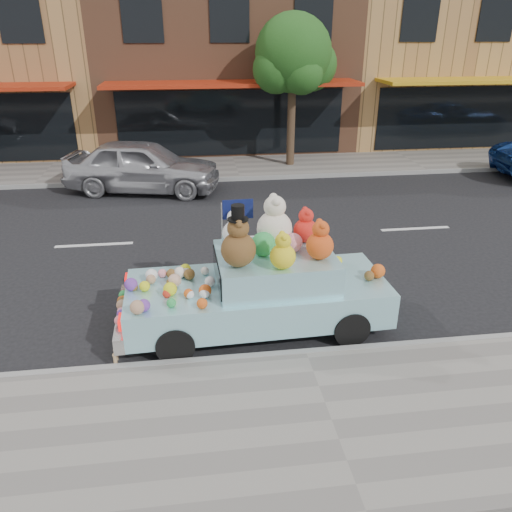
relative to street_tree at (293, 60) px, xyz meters
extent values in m
plane|color=black|center=(-2.03, -6.55, -3.69)|extent=(120.00, 120.00, 0.00)
cube|color=gray|center=(-2.03, -13.05, -3.63)|extent=(60.00, 3.00, 0.12)
cube|color=gray|center=(-2.03, -0.05, -3.63)|extent=(60.00, 3.00, 0.12)
cube|color=gray|center=(-2.03, -11.55, -3.63)|extent=(60.00, 0.12, 0.13)
cube|color=gray|center=(-2.03, -1.55, -3.63)|extent=(60.00, 0.12, 0.13)
cube|color=black|center=(-9.03, 1.43, 1.31)|extent=(1.40, 0.06, 1.60)
cube|color=brown|center=(-2.03, 5.45, -0.19)|extent=(10.00, 8.00, 7.00)
cube|color=black|center=(-2.03, 1.43, -2.29)|extent=(8.50, 0.06, 2.40)
cube|color=#A5260F|center=(-2.03, 0.55, -0.79)|extent=(9.00, 1.80, 0.12)
cube|color=black|center=(-5.03, 1.43, 1.31)|extent=(1.40, 0.06, 1.60)
cube|color=black|center=(-2.03, 1.43, 1.31)|extent=(1.40, 0.06, 1.60)
cube|color=black|center=(0.97, 1.43, 1.31)|extent=(1.40, 0.06, 1.60)
cube|color=#AA7D47|center=(7.97, 5.45, -0.19)|extent=(10.00, 8.00, 7.00)
cube|color=black|center=(7.97, 1.43, -2.29)|extent=(8.50, 0.06, 2.40)
cube|color=gold|center=(7.97, 0.55, -0.79)|extent=(9.00, 1.80, 0.12)
cube|color=black|center=(4.97, 1.43, 1.31)|extent=(1.40, 0.06, 1.60)
cube|color=black|center=(7.97, 1.43, 1.31)|extent=(1.40, 0.06, 1.60)
cylinder|color=#38281C|center=(-0.03, -0.05, -2.09)|extent=(0.28, 0.28, 3.20)
sphere|color=#1B4914|center=(-0.03, -0.05, 0.23)|extent=(2.60, 2.60, 2.60)
sphere|color=#1B4914|center=(0.67, 0.25, -0.17)|extent=(1.80, 1.80, 1.80)
sphere|color=#1B4914|center=(-0.63, -0.25, -0.27)|extent=(1.60, 1.60, 1.60)
sphere|color=#1B4914|center=(0.17, -0.65, -0.37)|extent=(1.40, 1.40, 1.40)
sphere|color=#1B4914|center=(-0.33, 0.55, -0.07)|extent=(1.60, 1.60, 1.60)
imported|color=silver|center=(-5.13, -2.34, -2.89)|extent=(5.04, 2.92, 1.61)
cylinder|color=black|center=(-1.23, -11.27, -3.39)|extent=(0.61, 0.22, 0.60)
cylinder|color=black|center=(-1.28, -9.71, -3.39)|extent=(0.61, 0.22, 0.60)
cylinder|color=black|center=(-4.03, -11.36, -3.39)|extent=(0.61, 0.22, 0.60)
cylinder|color=black|center=(-4.08, -9.80, -3.39)|extent=(0.61, 0.22, 0.60)
cube|color=#9CDDE9|center=(-2.65, -10.54, -3.14)|extent=(4.35, 1.84, 0.60)
cube|color=#9CDDE9|center=(-2.35, -10.53, -2.59)|extent=(1.95, 1.56, 0.50)
cube|color=silver|center=(-4.87, -10.61, -3.29)|extent=(0.22, 1.78, 0.26)
cube|color=red|center=(-4.80, -11.29, -2.97)|extent=(0.07, 0.28, 0.16)
cube|color=red|center=(-4.85, -9.93, -2.97)|extent=(0.07, 0.28, 0.16)
cube|color=black|center=(-3.30, -10.56, -2.59)|extent=(0.08, 1.30, 0.40)
sphere|color=brown|center=(-2.99, -10.90, -2.07)|extent=(0.54, 0.54, 0.54)
sphere|color=brown|center=(-2.99, -10.90, -1.72)|extent=(0.34, 0.34, 0.34)
sphere|color=brown|center=(-2.99, -11.01, -1.61)|extent=(0.13, 0.13, 0.13)
sphere|color=brown|center=(-2.99, -10.78, -1.61)|extent=(0.13, 0.13, 0.13)
cylinder|color=black|center=(-2.99, -10.90, -1.58)|extent=(0.32, 0.32, 0.02)
cylinder|color=black|center=(-2.99, -10.90, -1.47)|extent=(0.20, 0.20, 0.22)
sphere|color=beige|center=(-2.32, -10.17, -2.05)|extent=(0.60, 0.60, 0.60)
sphere|color=beige|center=(-2.32, -10.17, -1.66)|extent=(0.37, 0.37, 0.37)
sphere|color=beige|center=(-2.32, -10.30, -1.54)|extent=(0.14, 0.14, 0.14)
sphere|color=beige|center=(-2.32, -10.05, -1.54)|extent=(0.14, 0.14, 0.14)
sphere|color=#C74212|center=(-1.70, -10.81, -2.12)|extent=(0.44, 0.44, 0.44)
sphere|color=#C74212|center=(-1.70, -10.81, -1.84)|extent=(0.27, 0.27, 0.27)
sphere|color=#C74212|center=(-1.70, -10.90, -1.75)|extent=(0.10, 0.10, 0.10)
sphere|color=#C74212|center=(-1.70, -10.71, -1.75)|extent=(0.10, 0.10, 0.10)
sphere|color=red|center=(-1.77, -10.11, -2.14)|extent=(0.41, 0.41, 0.41)
sphere|color=red|center=(-1.77, -10.11, -1.87)|extent=(0.26, 0.26, 0.26)
sphere|color=red|center=(-1.77, -10.20, -1.79)|extent=(0.10, 0.10, 0.10)
sphere|color=red|center=(-1.77, -10.02, -1.79)|extent=(0.10, 0.10, 0.10)
sphere|color=white|center=(-2.97, -10.10, -2.13)|extent=(0.43, 0.43, 0.43)
sphere|color=white|center=(-2.97, -10.10, -1.85)|extent=(0.27, 0.27, 0.27)
sphere|color=white|center=(-2.97, -10.19, -1.76)|extent=(0.10, 0.10, 0.10)
sphere|color=white|center=(-2.97, -10.00, -1.76)|extent=(0.10, 0.10, 0.10)
sphere|color=yellow|center=(-2.34, -11.08, -2.14)|extent=(0.40, 0.40, 0.40)
sphere|color=yellow|center=(-2.34, -11.08, -1.89)|extent=(0.25, 0.25, 0.25)
sphere|color=yellow|center=(-2.34, -11.16, -1.81)|extent=(0.09, 0.09, 0.09)
sphere|color=yellow|center=(-2.34, -10.99, -1.81)|extent=(0.09, 0.09, 0.09)
sphere|color=green|center=(-2.55, -10.53, -2.16)|extent=(0.40, 0.40, 0.40)
sphere|color=pink|center=(-2.06, -10.47, -2.19)|extent=(0.32, 0.32, 0.32)
sphere|color=pink|center=(-4.22, -10.15, -2.77)|extent=(0.15, 0.15, 0.15)
sphere|color=#A37859|center=(-4.40, -10.36, -2.76)|extent=(0.16, 0.16, 0.16)
sphere|color=#A37859|center=(-4.54, -11.30, -2.73)|extent=(0.22, 0.22, 0.22)
sphere|color=brown|center=(-4.66, -10.56, -2.78)|extent=(0.13, 0.13, 0.13)
sphere|color=white|center=(-3.44, -10.59, -2.76)|extent=(0.18, 0.18, 0.18)
sphere|color=#CC4C13|center=(-3.53, -10.90, -2.74)|extent=(0.20, 0.20, 0.20)
sphere|color=#CCD317|center=(-4.07, -10.80, -2.73)|extent=(0.22, 0.22, 0.22)
sphere|color=#643092|center=(-4.45, -11.23, -2.75)|extent=(0.19, 0.19, 0.19)
sphere|color=#F8E4C5|center=(-3.92, -10.20, -2.75)|extent=(0.19, 0.19, 0.19)
sphere|color=#CC4C13|center=(-3.79, -10.92, -2.77)|extent=(0.15, 0.15, 0.15)
sphere|color=white|center=(-3.54, -10.95, -2.76)|extent=(0.16, 0.16, 0.16)
sphere|color=brown|center=(-3.77, -10.28, -2.75)|extent=(0.19, 0.19, 0.19)
sphere|color=#CCD317|center=(-4.48, -10.60, -2.76)|extent=(0.17, 0.17, 0.17)
sphere|color=green|center=(-4.05, -11.17, -2.77)|extent=(0.14, 0.14, 0.14)
sphere|color=white|center=(-4.39, -10.25, -2.74)|extent=(0.21, 0.21, 0.21)
sphere|color=red|center=(-4.13, -10.86, -2.78)|extent=(0.14, 0.14, 0.14)
sphere|color=#CCD317|center=(-3.83, -10.10, -2.75)|extent=(0.19, 0.19, 0.19)
sphere|color=#F8E4C5|center=(-3.50, -10.14, -2.77)|extent=(0.14, 0.14, 0.14)
sphere|color=#CC4C13|center=(-3.59, -11.27, -2.76)|extent=(0.17, 0.17, 0.17)
sphere|color=brown|center=(-4.06, -10.54, -2.76)|extent=(0.17, 0.17, 0.17)
sphere|color=#F8E4C5|center=(-3.83, -10.14, -2.76)|extent=(0.17, 0.17, 0.17)
sphere|color=brown|center=(-4.07, -10.19, -2.76)|extent=(0.16, 0.16, 0.16)
sphere|color=white|center=(-3.77, -10.94, -2.77)|extent=(0.14, 0.14, 0.14)
sphere|color=#643092|center=(-4.70, -10.55, -2.74)|extent=(0.21, 0.21, 0.21)
sphere|color=#D8A88C|center=(-4.01, -10.53, -2.72)|extent=(0.22, 0.22, 0.22)
sphere|color=#CC4C13|center=(-4.88, -10.47, -3.08)|extent=(0.18, 0.18, 0.18)
sphere|color=pink|center=(-4.86, -11.06, -3.08)|extent=(0.16, 0.16, 0.16)
sphere|color=#F8E4C5|center=(-4.88, -10.48, -3.08)|extent=(0.17, 0.17, 0.17)
sphere|color=pink|center=(-4.87, -10.76, -3.10)|extent=(0.13, 0.13, 0.13)
sphere|color=#A37859|center=(-4.87, -10.60, -3.07)|extent=(0.18, 0.18, 0.18)
sphere|color=#643092|center=(-4.87, -10.83, -3.10)|extent=(0.13, 0.13, 0.13)
sphere|color=brown|center=(-4.88, -10.48, -3.08)|extent=(0.17, 0.17, 0.17)
sphere|color=green|center=(-4.89, -10.25, -3.08)|extent=(0.16, 0.16, 0.16)
sphere|color=#CCD317|center=(-1.16, -10.09, -2.76)|extent=(0.18, 0.18, 0.18)
sphere|color=#A37859|center=(-0.61, -10.59, -2.76)|extent=(0.18, 0.18, 0.18)
sphere|color=#CC4C13|center=(-0.62, -10.64, -2.72)|extent=(0.24, 0.24, 0.24)
sphere|color=brown|center=(-0.79, -10.72, -2.76)|extent=(0.17, 0.17, 0.17)
cylinder|color=#997A54|center=(-4.93, -11.46, -3.53)|extent=(0.06, 0.06, 0.17)
sphere|color=#997A54|center=(-4.93, -11.46, -3.43)|extent=(0.07, 0.07, 0.07)
cylinder|color=#997A54|center=(-4.93, -11.33, -3.53)|extent=(0.06, 0.06, 0.17)
sphere|color=#997A54|center=(-4.93, -11.33, -3.43)|extent=(0.07, 0.07, 0.07)
cylinder|color=#997A54|center=(-4.93, -11.20, -3.53)|extent=(0.06, 0.06, 0.17)
sphere|color=#997A54|center=(-4.93, -11.20, -3.43)|extent=(0.07, 0.07, 0.07)
cylinder|color=#997A54|center=(-4.94, -11.07, -3.53)|extent=(0.06, 0.06, 0.17)
sphere|color=#997A54|center=(-4.94, -11.07, -3.43)|extent=(0.07, 0.07, 0.07)
cylinder|color=#997A54|center=(-4.94, -10.94, -3.53)|extent=(0.06, 0.06, 0.17)
sphere|color=#997A54|center=(-4.94, -10.94, -3.43)|extent=(0.07, 0.07, 0.07)
cylinder|color=#997A54|center=(-4.95, -10.81, -3.53)|extent=(0.06, 0.06, 0.17)
sphere|color=#997A54|center=(-4.95, -10.81, -3.43)|extent=(0.07, 0.07, 0.07)
cylinder|color=#997A54|center=(-4.95, -10.68, -3.53)|extent=(0.06, 0.06, 0.17)
sphere|color=#997A54|center=(-4.95, -10.68, -3.43)|extent=(0.07, 0.07, 0.07)
cylinder|color=#997A54|center=(-4.96, -10.54, -3.53)|extent=(0.06, 0.06, 0.17)
sphere|color=#997A54|center=(-4.96, -10.54, -3.43)|extent=(0.07, 0.07, 0.07)
cylinder|color=#997A54|center=(-4.96, -10.41, -3.53)|extent=(0.06, 0.06, 0.17)
sphere|color=#997A54|center=(-4.96, -10.41, -3.43)|extent=(0.07, 0.07, 0.07)
cylinder|color=#997A54|center=(-4.96, -10.28, -3.53)|extent=(0.06, 0.06, 0.17)
sphere|color=#997A54|center=(-4.96, -10.28, -3.43)|extent=(0.07, 0.07, 0.07)
cylinder|color=#997A54|center=(-4.97, -10.15, -3.53)|extent=(0.06, 0.06, 0.17)
sphere|color=#997A54|center=(-4.97, -10.15, -3.43)|extent=(0.07, 0.07, 0.07)
cylinder|color=#997A54|center=(-4.97, -10.02, -3.53)|extent=(0.06, 0.06, 0.17)
sphere|color=#997A54|center=(-4.97, -10.02, -3.43)|extent=(0.07, 0.07, 0.07)
cylinder|color=#997A54|center=(-4.98, -9.89, -3.53)|extent=(0.06, 0.06, 0.17)
sphere|color=#997A54|center=(-4.98, -9.89, -3.43)|extent=(0.07, 0.07, 0.07)
cylinder|color=#997A54|center=(-4.98, -9.76, -3.53)|extent=(0.06, 0.06, 0.17)
sphere|color=#997A54|center=(-4.98, -9.76, -3.43)|extent=(0.07, 0.07, 0.07)
cylinder|color=silver|center=(-3.18, -9.90, -1.99)|extent=(0.02, 0.02, 0.70)
cube|color=#0C1447|center=(-2.90, -9.87, -1.78)|extent=(0.52, 0.04, 0.34)
camera|label=1|loc=(-3.64, -17.81, 1.01)|focal=35.00mm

